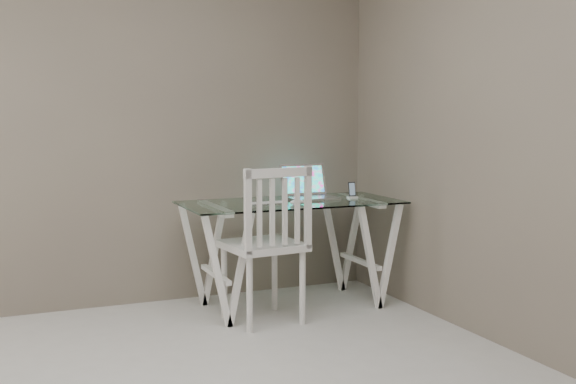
% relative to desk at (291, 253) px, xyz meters
% --- Properties ---
extents(room, '(4.50, 4.52, 2.71)m').
position_rel_desk_xyz_m(room, '(-1.26, -1.72, 1.33)').
color(room, '#BBB8B3').
rests_on(room, ground).
extents(desk, '(1.50, 0.70, 0.75)m').
position_rel_desk_xyz_m(desk, '(0.00, 0.00, 0.00)').
color(desk, silver).
rests_on(desk, ground).
extents(chair, '(0.52, 0.52, 1.02)m').
position_rel_desk_xyz_m(chair, '(-0.30, -0.33, 0.18)').
color(chair, silver).
rests_on(chair, ground).
extents(laptop, '(0.35, 0.31, 0.24)m').
position_rel_desk_xyz_m(laptop, '(0.19, 0.14, 0.42)').
color(laptop, '#BBBABF').
rests_on(laptop, desk).
extents(keyboard, '(0.27, 0.12, 0.01)m').
position_rel_desk_xyz_m(keyboard, '(-0.20, -0.05, 0.37)').
color(keyboard, silver).
rests_on(keyboard, desk).
extents(mouse, '(0.11, 0.06, 0.03)m').
position_rel_desk_xyz_m(mouse, '(-0.03, -0.17, 0.38)').
color(mouse, white).
rests_on(mouse, desk).
extents(phone_dock, '(0.06, 0.06, 0.12)m').
position_rel_desk_xyz_m(phone_dock, '(0.48, 0.01, 0.39)').
color(phone_dock, white).
rests_on(phone_dock, desk).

